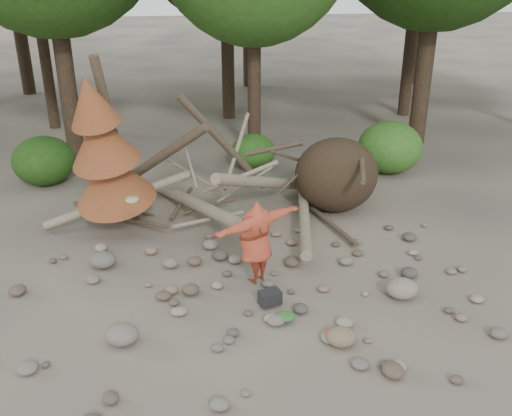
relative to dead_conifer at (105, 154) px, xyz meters
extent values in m
plane|color=#514C44|center=(3.12, -3.37, -2.11)|extent=(120.00, 120.00, 0.00)
ellipsoid|color=#332619|center=(5.72, 0.93, -1.12)|extent=(2.20, 1.87, 1.98)
cylinder|color=gray|center=(2.12, 0.33, -1.56)|extent=(2.61, 5.11, 1.08)
cylinder|color=gray|center=(3.92, 0.83, -1.21)|extent=(3.18, 3.71, 1.90)
cylinder|color=brown|center=(0.92, 1.23, -0.71)|extent=(3.08, 1.91, 2.49)
cylinder|color=gray|center=(4.72, 0.13, -1.76)|extent=(1.13, 4.98, 0.43)
cylinder|color=brown|center=(2.82, 1.43, -0.31)|extent=(2.39, 1.03, 2.89)
cylinder|color=gray|center=(0.12, 0.63, -1.41)|extent=(3.71, 0.86, 1.20)
cylinder|color=#4C3F30|center=(0.62, 0.13, -1.81)|extent=(1.52, 1.70, 0.49)
cylinder|color=gray|center=(3.32, 1.03, -1.31)|extent=(1.57, 0.85, 0.69)
cylinder|color=#4C3F30|center=(4.92, 1.53, -0.91)|extent=(1.92, 1.25, 1.10)
cylinder|color=gray|center=(1.92, 0.83, -0.61)|extent=(0.37, 1.42, 0.85)
cylinder|color=#4C3F30|center=(5.32, -0.17, -1.96)|extent=(0.79, 2.54, 0.12)
cylinder|color=gray|center=(2.32, -0.27, -1.66)|extent=(1.78, 1.11, 0.29)
cylinder|color=#4C3F30|center=(0.22, 0.43, 0.09)|extent=(0.67, 1.13, 4.35)
cone|color=brown|center=(0.06, 0.12, -0.61)|extent=(2.06, 2.13, 1.86)
cone|color=brown|center=(-0.05, -0.09, 0.39)|extent=(1.71, 1.78, 1.65)
cone|color=brown|center=(-0.14, -0.28, 1.29)|extent=(1.23, 1.30, 1.41)
cylinder|color=#38281C|center=(-1.88, 6.13, 2.37)|extent=(0.56, 0.56, 8.96)
cylinder|color=#38281C|center=(4.12, 5.83, 1.46)|extent=(0.44, 0.44, 7.14)
cylinder|color=#38281C|center=(10.12, 6.43, 2.61)|extent=(0.60, 0.60, 9.45)
cylinder|color=#38281C|center=(-3.38, 10.13, 1.67)|extent=(0.42, 0.42, 7.56)
cylinder|color=#38281C|center=(3.62, 10.83, 2.16)|extent=(0.52, 0.52, 8.54)
cylinder|color=#38281C|center=(11.12, 10.43, 1.95)|extent=(0.50, 0.50, 8.12)
cylinder|color=#38281C|center=(14.12, 16.63, 1.81)|extent=(0.46, 0.46, 7.84)
ellipsoid|color=#214813|center=(-2.38, 3.83, -1.39)|extent=(1.80, 1.80, 1.44)
ellipsoid|color=#2C5B1A|center=(3.92, 4.43, -1.55)|extent=(1.40, 1.40, 1.12)
ellipsoid|color=#366C21|center=(8.12, 3.63, -1.31)|extent=(2.00, 2.00, 1.60)
imported|color=#A03A24|center=(3.17, -2.59, -1.14)|extent=(2.16, 1.67, 1.78)
cylinder|color=tan|center=(0.83, -2.76, -0.01)|extent=(0.32, 0.32, 0.10)
cube|color=black|center=(3.34, -3.45, -1.97)|extent=(0.48, 0.39, 0.27)
ellipsoid|color=#296026|center=(3.56, -4.01, -2.04)|extent=(0.37, 0.31, 0.14)
ellipsoid|color=#9D461A|center=(4.28, -4.59, -2.06)|extent=(0.29, 0.24, 0.10)
ellipsoid|color=#6E665C|center=(0.61, -4.30, -1.94)|extent=(0.58, 0.52, 0.35)
ellipsoid|color=#77634A|center=(4.41, -4.79, -1.95)|extent=(0.53, 0.48, 0.32)
ellipsoid|color=gray|center=(6.00, -3.44, -1.92)|extent=(0.65, 0.58, 0.39)
ellipsoid|color=#605A51|center=(-0.07, -1.51, -1.94)|extent=(0.58, 0.52, 0.35)
camera|label=1|loc=(1.96, -12.74, 4.13)|focal=40.00mm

